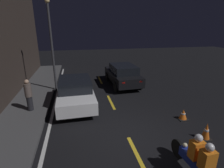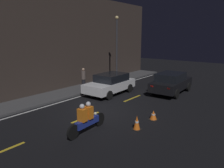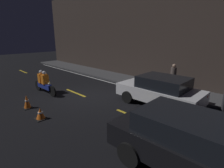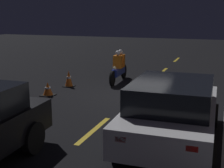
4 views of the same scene
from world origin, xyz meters
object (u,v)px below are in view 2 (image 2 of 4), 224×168
(street_lamp, at_px, (117,47))
(sedan_white, at_px, (110,83))
(motorcycle, at_px, (86,119))
(pedestrian, at_px, (84,78))
(traffic_cone_near, at_px, (137,123))
(van_black, at_px, (171,82))
(traffic_cone_mid, at_px, (153,115))

(street_lamp, bearing_deg, sedan_white, -152.62)
(motorcycle, distance_m, pedestrian, 7.76)
(sedan_white, xyz_separation_m, street_lamp, (2.50, 1.29, 2.46))
(traffic_cone_near, bearing_deg, pedestrian, 62.41)
(sedan_white, height_order, pedestrian, pedestrian)
(traffic_cone_near, bearing_deg, sedan_white, 49.16)
(sedan_white, xyz_separation_m, van_black, (2.88, -3.47, 0.04))
(sedan_white, bearing_deg, traffic_cone_near, 47.78)
(traffic_cone_near, xyz_separation_m, traffic_cone_mid, (1.56, -0.03, -0.09))
(motorcycle, bearing_deg, traffic_cone_mid, -29.84)
(sedan_white, relative_size, motorcycle, 1.74)
(sedan_white, height_order, traffic_cone_mid, sedan_white)
(motorcycle, xyz_separation_m, traffic_cone_mid, (3.18, -1.62, -0.41))
(pedestrian, relative_size, street_lamp, 0.28)
(van_black, height_order, traffic_cone_mid, van_black)
(traffic_cone_mid, distance_m, street_lamp, 8.63)
(motorcycle, distance_m, street_lamp, 9.89)
(van_black, bearing_deg, street_lamp, 92.24)
(motorcycle, relative_size, street_lamp, 0.42)
(pedestrian, bearing_deg, traffic_cone_near, -117.59)
(sedan_white, relative_size, traffic_cone_near, 6.25)
(motorcycle, bearing_deg, pedestrian, 43.33)
(street_lamp, bearing_deg, traffic_cone_mid, -129.77)
(traffic_cone_mid, height_order, street_lamp, street_lamp)
(van_black, xyz_separation_m, pedestrian, (-3.36, 5.75, 0.14))
(traffic_cone_mid, bearing_deg, pedestrian, 73.05)
(van_black, distance_m, street_lamp, 5.35)
(pedestrian, bearing_deg, motorcycle, -133.90)
(sedan_white, relative_size, van_black, 0.97)
(traffic_cone_mid, xyz_separation_m, street_lamp, (5.18, 6.22, 3.00))
(traffic_cone_mid, relative_size, pedestrian, 0.30)
(sedan_white, bearing_deg, traffic_cone_mid, 60.09)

